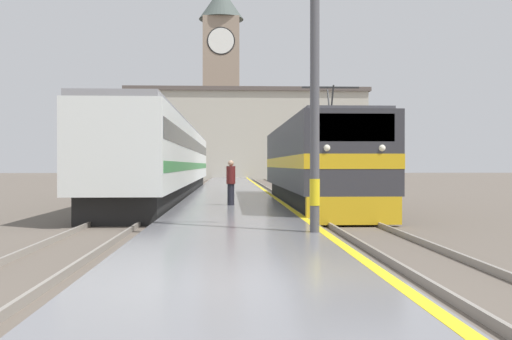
# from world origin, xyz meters

# --- Properties ---
(ground_plane) EXTENTS (200.00, 200.00, 0.00)m
(ground_plane) POSITION_xyz_m (0.00, 30.00, 0.00)
(ground_plane) COLOR #60564C
(platform) EXTENTS (4.29, 140.00, 0.30)m
(platform) POSITION_xyz_m (0.00, 25.00, 0.15)
(platform) COLOR slate
(platform) RESTS_ON ground
(rail_track_near) EXTENTS (2.84, 140.00, 0.16)m
(rail_track_near) POSITION_xyz_m (3.45, 25.00, 0.03)
(rail_track_near) COLOR #60564C
(rail_track_near) RESTS_ON ground
(rail_track_far) EXTENTS (2.83, 140.00, 0.16)m
(rail_track_far) POSITION_xyz_m (-3.47, 25.00, 0.03)
(rail_track_far) COLOR #60564C
(rail_track_far) RESTS_ON ground
(locomotive_train) EXTENTS (2.92, 16.46, 4.58)m
(locomotive_train) POSITION_xyz_m (3.45, 17.33, 1.85)
(locomotive_train) COLOR black
(locomotive_train) RESTS_ON ground
(passenger_train) EXTENTS (2.92, 32.66, 3.94)m
(passenger_train) POSITION_xyz_m (-3.47, 25.41, 2.12)
(passenger_train) COLOR black
(passenger_train) RESTS_ON ground
(catenary_mast) EXTENTS (1.96, 0.23, 8.28)m
(catenary_mast) POSITION_xyz_m (1.86, 5.62, 4.45)
(catenary_mast) COLOR #4C4C51
(catenary_mast) RESTS_ON platform
(person_on_platform) EXTENTS (0.34, 0.34, 1.69)m
(person_on_platform) POSITION_xyz_m (-0.07, 14.80, 1.18)
(person_on_platform) COLOR #23232D
(person_on_platform) RESTS_ON platform
(clock_tower) EXTENTS (6.20, 6.20, 26.52)m
(clock_tower) POSITION_xyz_m (-1.19, 75.69, 14.23)
(clock_tower) COLOR gray
(clock_tower) RESTS_ON ground
(station_building) EXTENTS (29.94, 10.57, 11.28)m
(station_building) POSITION_xyz_m (2.15, 69.21, 5.66)
(station_building) COLOR #B7B2A3
(station_building) RESTS_ON ground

